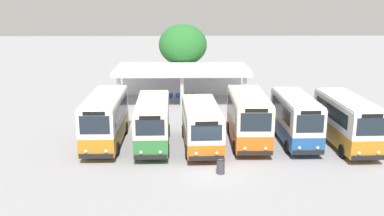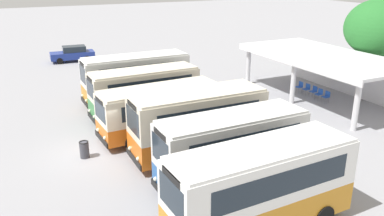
{
  "view_description": "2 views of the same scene",
  "coord_description": "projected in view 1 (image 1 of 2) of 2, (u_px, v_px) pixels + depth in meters",
  "views": [
    {
      "loc": [
        -1.72,
        -24.39,
        10.11
      ],
      "look_at": [
        -1.04,
        9.39,
        1.42
      ],
      "focal_mm": 40.97,
      "sensor_mm": 36.0,
      "label": 1
    },
    {
      "loc": [
        19.74,
        -3.78,
        9.36
      ],
      "look_at": [
        -0.12,
        5.96,
        1.55
      ],
      "focal_mm": 37.24,
      "sensor_mm": 36.0,
      "label": 2
    }
  ],
  "objects": [
    {
      "name": "city_bus_middle_cream",
      "position": [
        201.0,
        124.0,
        29.73
      ],
      "size": [
        2.67,
        7.3,
        2.96
      ],
      "color": "black",
      "rests_on": "ground"
    },
    {
      "name": "ground_plane",
      "position": [
        213.0,
        170.0,
        26.17
      ],
      "size": [
        180.0,
        180.0,
        0.0
      ],
      "primitive_type": "plane",
      "color": "#939399"
    },
    {
      "name": "waiting_chair_end_by_column",
      "position": [
        163.0,
        97.0,
        42.65
      ],
      "size": [
        0.46,
        0.46,
        0.86
      ],
      "color": "slate",
      "rests_on": "ground"
    },
    {
      "name": "roadside_tree_behind_canopy",
      "position": [
        183.0,
        45.0,
        47.0
      ],
      "size": [
        5.17,
        5.17,
        7.18
      ],
      "color": "brown",
      "rests_on": "ground"
    },
    {
      "name": "terminal_canopy",
      "position": [
        182.0,
        73.0,
        43.15
      ],
      "size": [
        12.84,
        6.37,
        3.4
      ],
      "color": "silver",
      "rests_on": "ground"
    },
    {
      "name": "waiting_chair_fourth_seat",
      "position": [
        185.0,
        97.0,
        42.7
      ],
      "size": [
        0.46,
        0.46,
        0.86
      ],
      "color": "slate",
      "rests_on": "ground"
    },
    {
      "name": "waiting_chair_middle_seat",
      "position": [
        178.0,
        97.0,
        42.8
      ],
      "size": [
        0.46,
        0.46,
        0.86
      ],
      "color": "slate",
      "rests_on": "ground"
    },
    {
      "name": "waiting_chair_second_from_end",
      "position": [
        171.0,
        97.0,
        42.74
      ],
      "size": [
        0.46,
        0.46,
        0.86
      ],
      "color": "slate",
      "rests_on": "ground"
    },
    {
      "name": "city_bus_second_in_row",
      "position": [
        153.0,
        121.0,
        29.84
      ],
      "size": [
        2.37,
        7.15,
        3.25
      ],
      "color": "black",
      "rests_on": "ground"
    },
    {
      "name": "city_bus_fourth_amber",
      "position": [
        248.0,
        117.0,
        30.45
      ],
      "size": [
        2.53,
        7.06,
        3.52
      ],
      "color": "black",
      "rests_on": "ground"
    },
    {
      "name": "city_bus_fifth_blue",
      "position": [
        295.0,
        118.0,
        30.55
      ],
      "size": [
        2.27,
        6.99,
        3.35
      ],
      "color": "black",
      "rests_on": "ground"
    },
    {
      "name": "city_bus_far_end_green",
      "position": [
        347.0,
        120.0,
        29.85
      ],
      "size": [
        2.51,
        7.43,
        3.39
      ],
      "color": "black",
      "rests_on": "ground"
    },
    {
      "name": "city_bus_nearest_orange",
      "position": [
        105.0,
        118.0,
        30.26
      ],
      "size": [
        2.38,
        7.69,
        3.46
      ],
      "color": "black",
      "rests_on": "ground"
    },
    {
      "name": "litter_bin_apron",
      "position": [
        221.0,
        166.0,
        25.53
      ],
      "size": [
        0.49,
        0.49,
        0.9
      ],
      "color": "#3F3F47",
      "rests_on": "ground"
    },
    {
      "name": "waiting_chair_fifth_seat",
      "position": [
        193.0,
        97.0,
        42.72
      ],
      "size": [
        0.46,
        0.46,
        0.86
      ],
      "color": "slate",
      "rests_on": "ground"
    }
  ]
}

